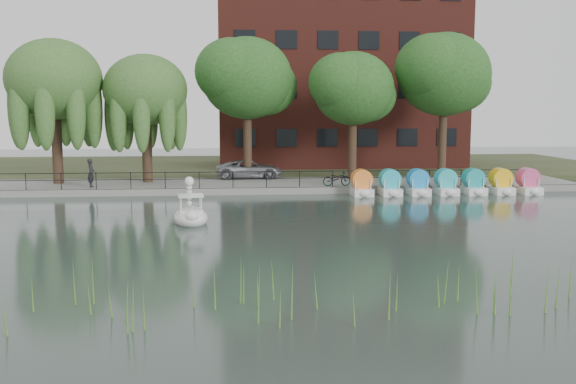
{
  "coord_description": "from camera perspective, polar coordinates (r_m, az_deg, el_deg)",
  "views": [
    {
      "loc": [
        -2.0,
        -24.9,
        5.03
      ],
      "look_at": [
        0.5,
        4.0,
        1.3
      ],
      "focal_mm": 40.0,
      "sensor_mm": 36.0,
      "label": 1
    }
  ],
  "objects": [
    {
      "name": "land_strip",
      "position": [
        55.15,
        -2.85,
        2.27
      ],
      "size": [
        60.0,
        22.0,
        0.36
      ],
      "primitive_type": "cube",
      "color": "#47512D",
      "rests_on": "ground_plane"
    },
    {
      "name": "broadleaf_far",
      "position": [
        45.82,
        13.73,
        10.08
      ],
      "size": [
        6.3,
        6.3,
        9.71
      ],
      "color": "#473323",
      "rests_on": "promenade"
    },
    {
      "name": "promenade",
      "position": [
        41.24,
        -2.13,
        0.59
      ],
      "size": [
        40.0,
        6.0,
        0.4
      ],
      "primitive_type": "cube",
      "color": "gray",
      "rests_on": "ground_plane"
    },
    {
      "name": "broadleaf_right",
      "position": [
        43.17,
        5.81,
        9.09
      ],
      "size": [
        5.4,
        5.4,
        8.32
      ],
      "color": "#473323",
      "rests_on": "promenade"
    },
    {
      "name": "reed_bank",
      "position": [
        16.52,
        9.36,
        -8.32
      ],
      "size": [
        24.0,
        2.4,
        1.2
      ],
      "color": "#669938",
      "rests_on": "ground_plane"
    },
    {
      "name": "minivan",
      "position": [
        43.56,
        -3.42,
        2.16
      ],
      "size": [
        2.49,
        5.24,
        1.45
      ],
      "primitive_type": "imported",
      "rotation": [
        0.0,
        0.0,
        1.59
      ],
      "color": "gray",
      "rests_on": "promenade"
    },
    {
      "name": "swan_boat",
      "position": [
        28.89,
        -8.64,
        -1.9
      ],
      "size": [
        1.77,
        2.54,
        2.02
      ],
      "rotation": [
        0.0,
        0.0,
        0.12
      ],
      "color": "white",
      "rests_on": "ground_plane"
    },
    {
      "name": "kerb",
      "position": [
        38.31,
        -1.91,
        0.08
      ],
      "size": [
        40.0,
        0.25,
        0.4
      ],
      "primitive_type": "cube",
      "color": "gray",
      "rests_on": "ground_plane"
    },
    {
      "name": "willow_left",
      "position": [
        42.88,
        -20.08,
        9.35
      ],
      "size": [
        5.88,
        5.88,
        9.01
      ],
      "color": "#473323",
      "rests_on": "promenade"
    },
    {
      "name": "willow_mid",
      "position": [
        42.28,
        -12.57,
        8.8
      ],
      "size": [
        5.32,
        5.32,
        8.15
      ],
      "color": "#473323",
      "rests_on": "promenade"
    },
    {
      "name": "ground_plane",
      "position": [
        25.49,
        -0.35,
        -4.06
      ],
      "size": [
        120.0,
        120.0,
        0.0
      ],
      "primitive_type": "plane",
      "color": "#3E4D46"
    },
    {
      "name": "broadleaf_center",
      "position": [
        42.96,
        -3.66,
        10.02
      ],
      "size": [
        6.0,
        6.0,
        9.25
      ],
      "color": "#473323",
      "rests_on": "promenade"
    },
    {
      "name": "bicycle",
      "position": [
        39.34,
        4.35,
        1.28
      ],
      "size": [
        0.82,
        1.78,
        1.0
      ],
      "primitive_type": "imported",
      "rotation": [
        0.0,
        0.0,
        1.7
      ],
      "color": "gray",
      "rests_on": "promenade"
    },
    {
      "name": "apartment_building",
      "position": [
        55.77,
        4.45,
        11.75
      ],
      "size": [
        20.0,
        10.07,
        18.0
      ],
      "color": "#4C1E16",
      "rests_on": "land_strip"
    },
    {
      "name": "pedal_boat_row",
      "position": [
        39.43,
        13.84,
        0.67
      ],
      "size": [
        11.35,
        1.7,
        1.4
      ],
      "color": "white",
      "rests_on": "ground_plane"
    },
    {
      "name": "pedestrian",
      "position": [
        40.16,
        -17.11,
        1.8
      ],
      "size": [
        0.52,
        0.74,
        1.98
      ],
      "primitive_type": "imported",
      "rotation": [
        0.0,
        0.0,
        1.63
      ],
      "color": "black",
      "rests_on": "promenade"
    },
    {
      "name": "railing",
      "position": [
        38.4,
        -1.93,
        1.51
      ],
      "size": [
        32.0,
        0.05,
        1.0
      ],
      "color": "black",
      "rests_on": "promenade"
    }
  ]
}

